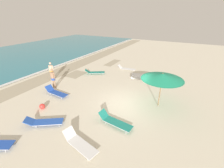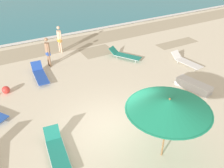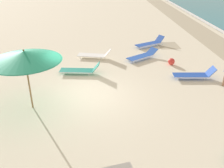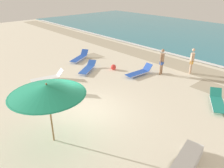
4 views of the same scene
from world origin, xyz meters
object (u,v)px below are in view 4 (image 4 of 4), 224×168
at_px(sun_lounger_mid_beach_pair_b, 139,72).
at_px(beachgoer_wading_adult, 192,60).
at_px(sun_lounger_under_umbrella, 88,68).
at_px(sun_lounger_near_water_right, 217,102).
at_px(sun_lounger_mid_beach_solo, 55,93).
at_px(beach_umbrella, 47,90).
at_px(lounger_stack, 187,161).
at_px(sun_lounger_near_water_left, 48,77).
at_px(beach_ball, 113,67).
at_px(sun_lounger_mid_beach_pair_a, 80,57).
at_px(beachgoer_shoreline_child, 162,60).

distance_m(sun_lounger_mid_beach_pair_b, beachgoer_wading_adult, 3.62).
distance_m(sun_lounger_under_umbrella, beachgoer_wading_adult, 7.15).
distance_m(sun_lounger_near_water_right, beachgoer_wading_adult, 4.40).
bearing_deg(sun_lounger_under_umbrella, sun_lounger_near_water_right, -19.58).
relative_size(sun_lounger_under_umbrella, sun_lounger_mid_beach_solo, 0.97).
relative_size(beach_umbrella, sun_lounger_mid_beach_pair_b, 1.33).
xyz_separation_m(lounger_stack, sun_lounger_near_water_left, (-9.76, -0.11, 0.01)).
bearing_deg(beach_ball, sun_lounger_near_water_left, -107.45).
relative_size(sun_lounger_under_umbrella, sun_lounger_mid_beach_pair_a, 0.95).
bearing_deg(lounger_stack, sun_lounger_mid_beach_pair_b, 130.53).
height_order(sun_lounger_mid_beach_pair_b, beachgoer_shoreline_child, beachgoer_shoreline_child).
bearing_deg(beachgoer_wading_adult, sun_lounger_near_water_right, -149.58).
height_order(sun_lounger_near_water_right, beachgoer_shoreline_child, beachgoer_shoreline_child).
relative_size(beach_umbrella, beach_ball, 7.19).
relative_size(beachgoer_wading_adult, beach_ball, 4.58).
relative_size(sun_lounger_under_umbrella, sun_lounger_near_water_right, 1.01).
xyz_separation_m(lounger_stack, sun_lounger_near_water_right, (-1.14, 4.80, 0.01)).
bearing_deg(sun_lounger_near_water_left, beach_ball, 85.01).
bearing_deg(sun_lounger_mid_beach_pair_a, sun_lounger_under_umbrella, -49.73).
xyz_separation_m(beach_umbrella, sun_lounger_mid_beach_pair_b, (-2.28, 7.61, -2.02)).
relative_size(lounger_stack, sun_lounger_near_water_left, 0.92).
height_order(sun_lounger_mid_beach_pair_b, beachgoer_wading_adult, beachgoer_wading_adult).
bearing_deg(sun_lounger_mid_beach_pair_a, beachgoer_wading_adult, -0.05).
distance_m(sun_lounger_mid_beach_pair_a, beachgoer_shoreline_child, 6.74).
height_order(sun_lounger_near_water_right, sun_lounger_mid_beach_pair_a, sun_lounger_mid_beach_pair_a).
distance_m(lounger_stack, beachgoer_wading_adult, 8.89).
bearing_deg(sun_lounger_near_water_right, lounger_stack, -108.48).
bearing_deg(lounger_stack, sun_lounger_mid_beach_solo, 174.38).
bearing_deg(sun_lounger_near_water_left, lounger_stack, 13.10).
relative_size(lounger_stack, sun_lounger_mid_beach_solo, 0.91).
bearing_deg(sun_lounger_under_umbrella, sun_lounger_mid_beach_pair_a, 124.81).
height_order(sun_lounger_mid_beach_pair_a, beachgoer_shoreline_child, beachgoer_shoreline_child).
height_order(beach_umbrella, sun_lounger_near_water_left, beach_umbrella).
relative_size(sun_lounger_mid_beach_solo, sun_lounger_mid_beach_pair_b, 1.04).
bearing_deg(lounger_stack, sun_lounger_mid_beach_pair_a, 150.16).
bearing_deg(sun_lounger_under_umbrella, sun_lounger_mid_beach_solo, -95.24).
bearing_deg(beachgoer_shoreline_child, sun_lounger_mid_beach_pair_a, 102.62).
bearing_deg(sun_lounger_near_water_right, sun_lounger_under_umbrella, 161.93).
bearing_deg(beachgoer_shoreline_child, beachgoer_wading_adult, -46.14).
bearing_deg(beach_umbrella, beachgoer_shoreline_child, 98.99).
xyz_separation_m(beachgoer_wading_adult, beach_ball, (-4.04, -3.46, -0.81)).
bearing_deg(sun_lounger_mid_beach_solo, sun_lounger_mid_beach_pair_b, 86.90).
bearing_deg(sun_lounger_mid_beach_pair_a, sun_lounger_mid_beach_solo, -74.42).
bearing_deg(beachgoer_wading_adult, sun_lounger_mid_beach_solo, 142.71).
bearing_deg(sun_lounger_mid_beach_pair_a, sun_lounger_near_water_right, -22.27).
xyz_separation_m(beachgoer_wading_adult, beachgoer_shoreline_child, (-1.27, -1.62, 0.00)).
distance_m(lounger_stack, sun_lounger_near_water_left, 9.76).
height_order(lounger_stack, sun_lounger_under_umbrella, sun_lounger_under_umbrella).
xyz_separation_m(sun_lounger_near_water_left, beachgoer_wading_adult, (5.42, 7.83, 0.78)).
height_order(beachgoer_shoreline_child, beach_ball, beachgoer_shoreline_child).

